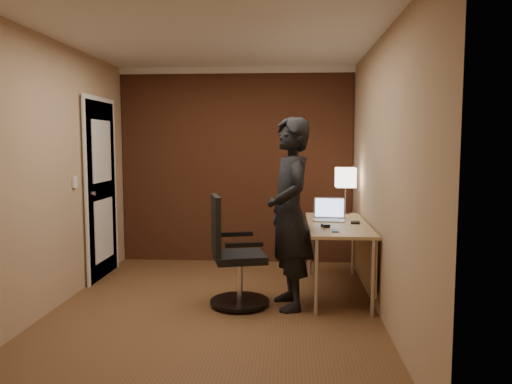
% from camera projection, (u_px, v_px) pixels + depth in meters
% --- Properties ---
extents(room, '(4.00, 4.00, 4.00)m').
position_uv_depth(room, '(210.00, 157.00, 6.03)').
color(room, brown).
rests_on(room, ground).
extents(desk, '(0.60, 1.50, 0.73)m').
position_uv_depth(desk, '(345.00, 235.00, 5.09)').
color(desk, tan).
rests_on(desk, ground).
extents(desk_lamp, '(0.22, 0.22, 0.54)m').
position_uv_depth(desk_lamp, '(346.00, 178.00, 5.64)').
color(desk_lamp, silver).
rests_on(desk_lamp, desk).
extents(laptop, '(0.36, 0.30, 0.23)m').
position_uv_depth(laptop, '(329.00, 214.00, 5.28)').
color(laptop, silver).
rests_on(laptop, desk).
extents(mouse, '(0.09, 0.11, 0.03)m').
position_uv_depth(mouse, '(325.00, 226.00, 4.83)').
color(mouse, black).
rests_on(mouse, desk).
extents(phone, '(0.06, 0.12, 0.01)m').
position_uv_depth(phone, '(335.00, 231.00, 4.60)').
color(phone, black).
rests_on(phone, desk).
extents(wallet, '(0.10, 0.12, 0.02)m').
position_uv_depth(wallet, '(355.00, 222.00, 5.05)').
color(wallet, black).
rests_on(wallet, desk).
extents(office_chair, '(0.57, 0.64, 1.03)m').
position_uv_depth(office_chair, '(233.00, 259.00, 4.69)').
color(office_chair, black).
rests_on(office_chair, ground).
extents(person, '(0.57, 0.73, 1.78)m').
position_uv_depth(person, '(290.00, 214.00, 4.63)').
color(person, black).
rests_on(person, ground).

